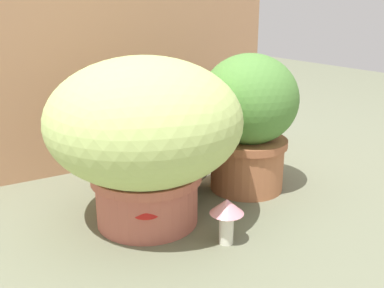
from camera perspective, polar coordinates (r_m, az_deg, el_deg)
ground_plane at (r=1.29m, az=-2.70°, el=-9.49°), size 6.00×6.00×0.00m
cardboard_backdrop at (r=1.66m, az=-9.34°, el=11.28°), size 1.26×0.03×0.82m
grass_planter at (r=1.18m, az=-6.09°, el=1.71°), size 0.52×0.52×0.46m
leafy_planter at (r=1.42m, az=7.32°, el=3.38°), size 0.31×0.31×0.44m
cat at (r=1.43m, az=-1.57°, el=-1.35°), size 0.36×0.25×0.32m
mushroom_ornament_pink at (r=1.13m, az=4.49°, el=-8.78°), size 0.09×0.09×0.12m
mushroom_ornament_red at (r=1.14m, az=-5.87°, el=-9.04°), size 0.07×0.07×0.11m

